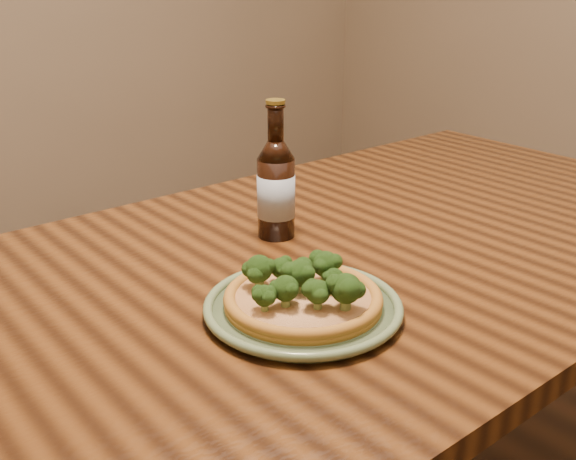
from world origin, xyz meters
TOP-DOWN VIEW (x-y plane):
  - table at (0.00, 0.10)m, footprint 1.60×0.90m
  - plate at (-0.27, -0.04)m, footprint 0.29×0.29m
  - pizza at (-0.27, -0.04)m, footprint 0.23×0.23m
  - beer_bottle at (-0.11, 0.22)m, footprint 0.07×0.07m

SIDE VIEW (x-z plane):
  - table at x=0.00m, z-range 0.28..1.03m
  - plate at x=-0.27m, z-range 0.75..0.77m
  - pizza at x=-0.27m, z-range 0.75..0.81m
  - beer_bottle at x=-0.11m, z-range 0.72..0.97m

